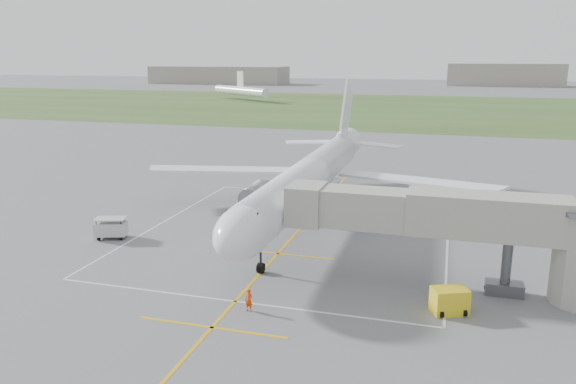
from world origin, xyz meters
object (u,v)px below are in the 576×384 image
(gpu_unit, at_px, (450,301))
(ramp_worker_nose, at_px, (249,300))
(airliner, at_px, (309,178))
(ramp_worker_wing, at_px, (263,202))
(jet_bridge, at_px, (475,228))
(baggage_cart, at_px, (111,228))

(gpu_unit, height_order, ramp_worker_nose, gpu_unit)
(airliner, distance_m, ramp_worker_wing, 7.34)
(jet_bridge, distance_m, baggage_cart, 32.24)
(airliner, xyz_separation_m, baggage_cart, (-16.14, -11.04, -3.40))
(baggage_cart, relative_size, ramp_worker_wing, 2.03)
(gpu_unit, relative_size, ramp_worker_wing, 1.71)
(jet_bridge, xyz_separation_m, gpu_unit, (-1.46, -4.18, -3.90))
(jet_bridge, distance_m, ramp_worker_nose, 16.68)
(airliner, xyz_separation_m, gpu_unit, (14.26, -18.43, -3.55))
(baggage_cart, height_order, ramp_worker_wing, baggage_cart)
(airliner, height_order, ramp_worker_wing, airliner)
(airliner, bearing_deg, gpu_unit, -52.26)
(airliner, xyz_separation_m, ramp_worker_wing, (-5.87, 2.52, -3.61))
(gpu_unit, relative_size, baggage_cart, 0.84)
(gpu_unit, distance_m, ramp_worker_nose, 13.28)
(jet_bridge, bearing_deg, ramp_worker_nose, -151.87)
(airliner, relative_size, baggage_cart, 14.70)
(ramp_worker_wing, bearing_deg, gpu_unit, -176.31)
(airliner, height_order, jet_bridge, airliner)
(airliner, height_order, baggage_cart, airliner)
(jet_bridge, bearing_deg, baggage_cart, 174.25)
(airliner, height_order, ramp_worker_nose, airliner)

